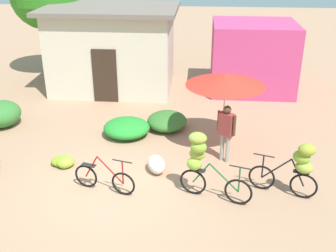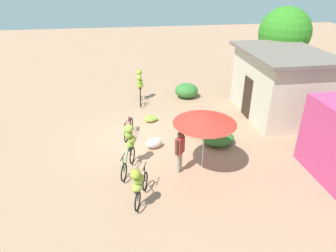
% 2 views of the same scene
% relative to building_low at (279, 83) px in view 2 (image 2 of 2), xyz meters
% --- Properties ---
extents(ground_plane, '(60.00, 60.00, 0.00)m').
position_rel_building_low_xyz_m(ground_plane, '(1.50, -7.40, -1.65)').
color(ground_plane, tan).
extents(building_low, '(5.12, 3.67, 3.26)m').
position_rel_building_low_xyz_m(building_low, '(0.00, 0.00, 0.00)').
color(building_low, beige).
rests_on(building_low, ground).
extents(tree_behind_building, '(2.89, 2.89, 4.91)m').
position_rel_building_low_xyz_m(tree_behind_building, '(-3.11, 1.57, 1.79)').
color(tree_behind_building, brown).
rests_on(tree_behind_building, ground).
extents(hedge_bush_front_left, '(1.24, 1.33, 0.83)m').
position_rel_building_low_xyz_m(hedge_bush_front_left, '(-2.92, -4.04, -1.23)').
color(hedge_bush_front_left, '#357531').
rests_on(hedge_bush_front_left, ground).
extents(hedge_bush_front_right, '(1.44, 1.37, 0.53)m').
position_rel_building_low_xyz_m(hedge_bush_front_right, '(1.28, -4.45, -1.38)').
color(hedge_bush_front_right, '#268E2E').
rests_on(hedge_bush_front_right, ground).
extents(hedge_bush_mid, '(1.28, 1.39, 0.52)m').
position_rel_building_low_xyz_m(hedge_bush_mid, '(2.48, -3.81, -1.39)').
color(hedge_bush_mid, '#356E2B').
rests_on(hedge_bush_mid, ground).
extents(market_umbrella, '(2.22, 2.22, 2.26)m').
position_rel_building_low_xyz_m(market_umbrella, '(4.20, -4.95, 0.43)').
color(market_umbrella, beige).
rests_on(market_umbrella, ground).
extents(bicycle_leftmost, '(1.71, 0.46, 1.75)m').
position_rel_building_low_xyz_m(bicycle_leftmost, '(-2.85, -6.73, -0.66)').
color(bicycle_leftmost, black).
rests_on(bicycle_leftmost, ground).
extents(bicycle_near_pile, '(1.57, 0.47, 0.93)m').
position_rel_building_low_xyz_m(bicycle_near_pile, '(1.28, -7.54, -1.31)').
color(bicycle_near_pile, black).
rests_on(bicycle_near_pile, ground).
extents(bicycle_center_loaded, '(1.68, 0.67, 1.66)m').
position_rel_building_low_xyz_m(bicycle_center_loaded, '(3.60, -7.57, -0.67)').
color(bicycle_center_loaded, black).
rests_on(bicycle_center_loaded, ground).
extents(bicycle_by_shop, '(1.56, 0.67, 1.43)m').
position_rel_building_low_xyz_m(bicycle_by_shop, '(5.80, -7.39, -0.80)').
color(bicycle_by_shop, black).
rests_on(bicycle_by_shop, ground).
extents(banana_pile_on_ground, '(0.76, 0.76, 0.31)m').
position_rel_building_low_xyz_m(banana_pile_on_ground, '(-0.10, -6.43, -1.52)').
color(banana_pile_on_ground, '#939940').
rests_on(banana_pile_on_ground, ground).
extents(produce_sack, '(0.65, 0.81, 0.44)m').
position_rel_building_low_xyz_m(produce_sack, '(2.43, -6.55, -1.43)').
color(produce_sack, silver).
rests_on(produce_sack, ground).
extents(person_vendor, '(0.48, 0.40, 1.64)m').
position_rel_building_low_xyz_m(person_vendor, '(4.23, -5.81, -0.65)').
color(person_vendor, gray).
rests_on(person_vendor, ground).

